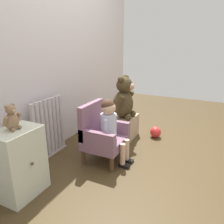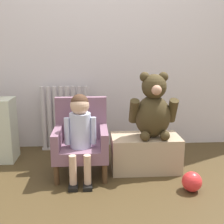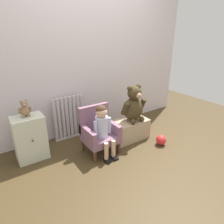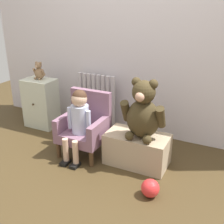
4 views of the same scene
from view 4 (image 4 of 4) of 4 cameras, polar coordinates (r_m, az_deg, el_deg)
ground_plane at (r=2.57m, az=-5.18°, el=-13.24°), size 6.00×6.00×0.00m
back_wall at (r=3.10m, az=4.99°, el=16.80°), size 3.80×0.05×2.40m
radiator at (r=3.36m, az=-3.17°, el=2.05°), size 0.50×0.05×0.67m
small_dresser at (r=3.53m, az=-14.23°, el=1.77°), size 0.38×0.28×0.59m
child_armchair at (r=2.84m, az=-5.46°, el=-2.76°), size 0.44×0.40×0.63m
child_figure at (r=2.69m, az=-6.77°, el=-0.69°), size 0.25×0.35×0.69m
low_bench at (r=2.70m, az=5.10°, el=-7.53°), size 0.59×0.33×0.30m
large_teddy_bear at (r=2.49m, az=6.33°, el=-0.10°), size 0.40×0.28×0.55m
small_teddy_bear at (r=3.44m, az=-14.61°, el=7.96°), size 0.15×0.11×0.21m
toy_ball at (r=2.34m, az=7.78°, el=-15.08°), size 0.15×0.15×0.15m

